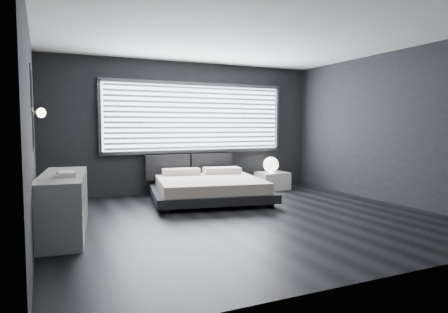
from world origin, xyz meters
name	(u,v)px	position (x,y,z in m)	size (l,w,h in m)	color
room	(247,128)	(0.00, 0.00, 1.40)	(6.04, 6.00, 2.80)	black
window	(197,118)	(0.20, 2.70, 1.61)	(4.14, 0.09, 1.52)	white
headboard	(190,166)	(0.01, 2.64, 0.57)	(1.96, 0.16, 0.52)	black
sconce_near	(41,112)	(-2.88, 0.05, 1.60)	(0.18, 0.11, 0.11)	silver
sconce_far	(41,114)	(-2.88, 0.65, 1.60)	(0.18, 0.11, 0.11)	silver
wall_art_upper	(31,88)	(-2.98, -0.55, 1.85)	(0.01, 0.48, 0.48)	#47474C
wall_art_lower	(33,130)	(-2.98, -0.30, 1.38)	(0.01, 0.48, 0.48)	#47474C
bed	(209,187)	(0.02, 1.59, 0.26)	(2.47, 2.39, 0.55)	black
nightstand	(272,181)	(1.86, 2.26, 0.19)	(0.66, 0.55, 0.38)	white
orb_lamp	(271,165)	(1.84, 2.31, 0.56)	(0.35, 0.35, 0.35)	white
dresser	(64,204)	(-2.65, 0.22, 0.40)	(0.80, 2.03, 0.79)	white
book_stack	(66,174)	(-2.62, -0.09, 0.82)	(0.25, 0.33, 0.06)	white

